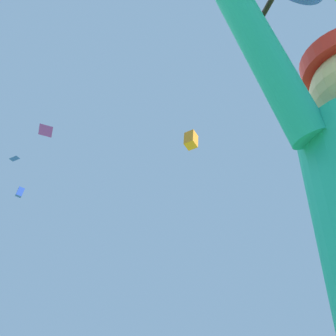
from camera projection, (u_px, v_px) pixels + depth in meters
distant_kite_purple_low_right at (46, 130)px, 20.62m from camera, size 1.07×1.01×0.49m
distant_kite_blue_mid_right at (14, 158)px, 30.99m from camera, size 0.90×0.95×0.42m
distant_kite_orange_mid_left at (191, 140)px, 23.88m from camera, size 1.14×1.25×1.34m
distant_kite_blue_low_left at (20, 192)px, 33.12m from camera, size 0.84×0.69×0.97m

